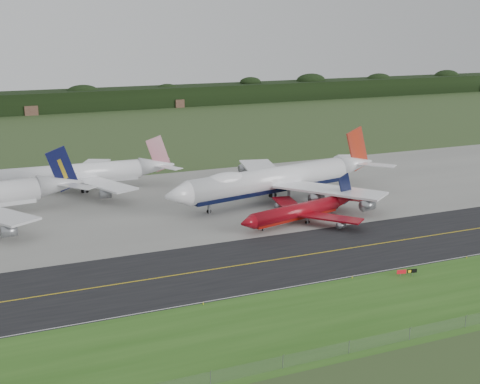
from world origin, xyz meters
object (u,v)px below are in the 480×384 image
jet_red_737 (302,211)px  taxiway_sign (407,271)px  jet_ba_747 (277,179)px  jet_star_tail (82,174)px

jet_red_737 → taxiway_sign: jet_red_737 is taller
jet_ba_747 → jet_red_737: (-3.40, -21.98, -3.58)m
jet_red_737 → taxiway_sign: 43.68m
jet_ba_747 → taxiway_sign: size_ratio=17.43×
jet_ba_747 → jet_red_737: 22.52m
jet_ba_747 → jet_star_tail: (-50.92, 35.70, -1.24)m
jet_red_737 → jet_ba_747: bearing=81.2°
taxiway_sign → jet_red_737: bearing=91.8°
jet_star_tail → taxiway_sign: size_ratio=13.84×
jet_ba_747 → jet_red_737: jet_ba_747 is taller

